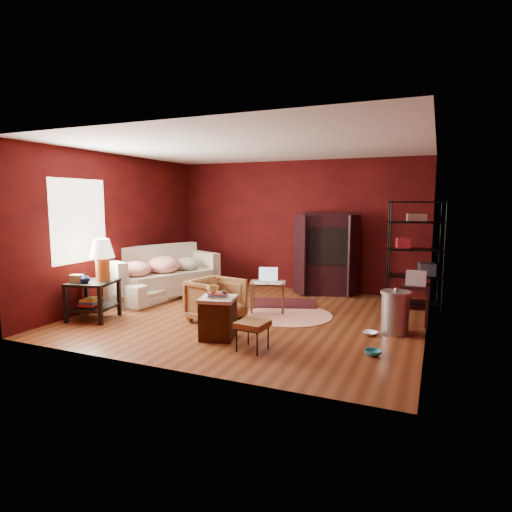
% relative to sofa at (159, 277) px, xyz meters
% --- Properties ---
extents(room, '(5.54, 5.04, 2.84)m').
position_rel_sofa_xyz_m(room, '(2.22, -0.57, 0.98)').
color(room, brown).
rests_on(room, ground).
extents(sofa, '(0.78, 2.21, 0.85)m').
position_rel_sofa_xyz_m(sofa, '(0.00, 0.00, 0.00)').
color(sofa, beige).
rests_on(sofa, ground).
extents(armchair, '(0.84, 0.87, 0.76)m').
position_rel_sofa_xyz_m(armchair, '(1.86, -1.07, -0.04)').
color(armchair, black).
rests_on(armchair, ground).
extents(pet_bowl_steel, '(0.22, 0.13, 0.22)m').
position_rel_sofa_xyz_m(pet_bowl_steel, '(4.27, -0.84, -0.32)').
color(pet_bowl_steel, silver).
rests_on(pet_bowl_steel, ground).
extents(pet_bowl_turquoise, '(0.21, 0.07, 0.21)m').
position_rel_sofa_xyz_m(pet_bowl_turquoise, '(4.43, -1.66, -0.32)').
color(pet_bowl_turquoise, teal).
rests_on(pet_bowl_turquoise, ground).
extents(vase, '(0.21, 0.22, 0.16)m').
position_rel_sofa_xyz_m(vase, '(-0.03, -1.92, 0.29)').
color(vase, '#0D1644').
rests_on(vase, side_table).
extents(mug, '(0.16, 0.13, 0.14)m').
position_rel_sofa_xyz_m(mug, '(2.23, -1.86, 0.30)').
color(mug, '#DAD06A').
rests_on(mug, hamper).
extents(side_table, '(0.80, 0.80, 1.32)m').
position_rel_sofa_xyz_m(side_table, '(0.01, -1.68, 0.37)').
color(side_table, black).
rests_on(side_table, ground).
extents(sofa_cushions, '(1.72, 2.42, 0.95)m').
position_rel_sofa_xyz_m(sofa_cushions, '(-0.00, 0.04, 0.04)').
color(sofa_cushions, beige).
rests_on(sofa_cushions, sofa).
extents(hamper, '(0.58, 0.58, 0.68)m').
position_rel_sofa_xyz_m(hamper, '(2.31, -1.83, -0.12)').
color(hamper, '#3D220E').
rests_on(hamper, ground).
extents(footstool, '(0.41, 0.41, 0.39)m').
position_rel_sofa_xyz_m(footstool, '(2.95, -2.09, -0.09)').
color(footstool, black).
rests_on(footstool, ground).
extents(rug_round, '(1.89, 1.89, 0.01)m').
position_rel_sofa_xyz_m(rug_round, '(2.84, -0.28, -0.42)').
color(rug_round, '#F8E9CF').
rests_on(rug_round, ground).
extents(rug_oriental, '(1.38, 1.12, 0.01)m').
position_rel_sofa_xyz_m(rug_oriental, '(2.50, 0.47, -0.41)').
color(rug_oriental, '#4E1418').
rests_on(rug_oriental, ground).
extents(laptop_desk, '(0.72, 0.63, 0.76)m').
position_rel_sofa_xyz_m(laptop_desk, '(2.41, -0.17, 0.05)').
color(laptop_desk, brown).
rests_on(laptop_desk, ground).
extents(tv_armoire, '(1.29, 0.93, 1.70)m').
position_rel_sofa_xyz_m(tv_armoire, '(3.00, 1.62, 0.46)').
color(tv_armoire, black).
rests_on(tv_armoire, ground).
extents(wire_shelving, '(1.01, 0.59, 1.94)m').
position_rel_sofa_xyz_m(wire_shelving, '(4.76, 1.10, 0.64)').
color(wire_shelving, black).
rests_on(wire_shelving, ground).
extents(small_stand, '(0.42, 0.42, 0.84)m').
position_rel_sofa_xyz_m(small_stand, '(4.83, 0.00, 0.21)').
color(small_stand, black).
rests_on(small_stand, ground).
extents(trash_can, '(0.51, 0.51, 0.68)m').
position_rel_sofa_xyz_m(trash_can, '(4.59, -0.61, -0.10)').
color(trash_can, '#B4B6BC').
rests_on(trash_can, ground).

